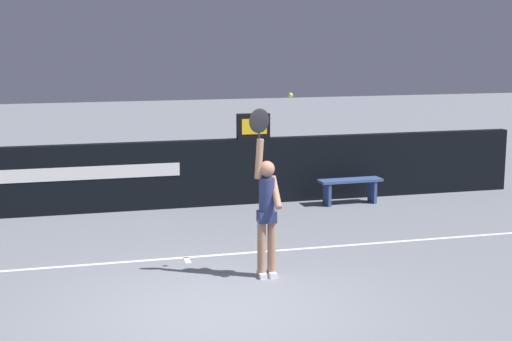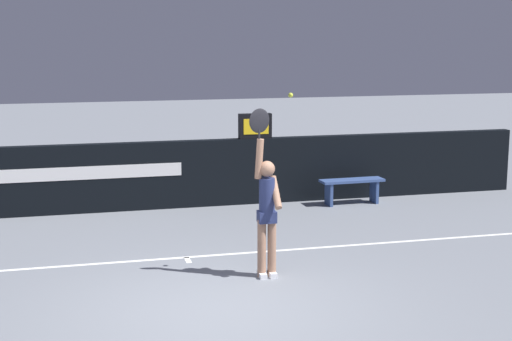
% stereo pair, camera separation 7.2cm
% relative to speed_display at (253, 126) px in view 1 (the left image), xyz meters
% --- Properties ---
extents(ground_plane, '(60.00, 60.00, 0.00)m').
position_rel_speed_display_xyz_m(ground_plane, '(-1.97, -5.77, -1.57)').
color(ground_plane, slate).
extents(court_lines, '(12.27, 5.48, 0.00)m').
position_rel_speed_display_xyz_m(court_lines, '(-1.97, -6.11, -1.57)').
color(court_lines, white).
rests_on(court_lines, ground).
extents(back_wall, '(15.32, 0.23, 1.32)m').
position_rel_speed_display_xyz_m(back_wall, '(-1.98, 0.00, -0.91)').
color(back_wall, black).
rests_on(back_wall, ground).
extents(speed_display, '(0.65, 0.18, 0.50)m').
position_rel_speed_display_xyz_m(speed_display, '(0.00, 0.00, 0.00)').
color(speed_display, black).
rests_on(speed_display, back_wall).
extents(tennis_player, '(0.44, 0.41, 2.41)m').
position_rel_speed_display_xyz_m(tennis_player, '(-1.02, -4.64, -0.58)').
color(tennis_player, '#9E7359').
rests_on(tennis_player, ground).
extents(tennis_ball, '(0.07, 0.07, 0.07)m').
position_rel_speed_display_xyz_m(tennis_ball, '(-0.69, -4.67, 0.99)').
color(tennis_ball, '#D0DD38').
extents(courtside_bench_near, '(1.31, 0.40, 0.51)m').
position_rel_speed_display_xyz_m(courtside_bench_near, '(1.86, -0.58, -1.19)').
color(courtside_bench_near, '#374F88').
rests_on(courtside_bench_near, ground).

